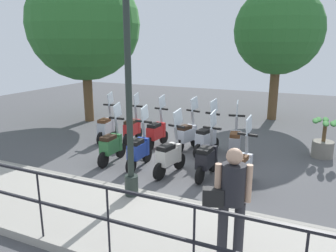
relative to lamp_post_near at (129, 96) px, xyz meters
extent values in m
plane|color=#4C4C4F|center=(2.40, -0.10, -2.10)|extent=(28.00, 28.00, 0.00)
cube|color=#A39E93|center=(-0.80, -0.10, -2.03)|extent=(2.20, 20.00, 0.15)
cube|color=gray|center=(0.25, -0.10, -2.03)|extent=(0.10, 20.00, 0.15)
cube|color=black|center=(-1.80, -0.10, -0.90)|extent=(0.04, 16.00, 0.04)
cube|color=black|center=(-1.80, -0.10, -1.37)|extent=(0.04, 16.00, 0.04)
cylinder|color=black|center=(-1.80, -1.95, -1.43)|extent=(0.03, 0.03, 1.05)
cylinder|color=black|center=(-1.80, -0.72, -1.43)|extent=(0.03, 0.03, 1.05)
cylinder|color=black|center=(-1.80, 0.51, -1.43)|extent=(0.03, 0.03, 1.05)
cylinder|color=#232D28|center=(0.00, 0.00, -1.75)|extent=(0.26, 0.26, 0.40)
cylinder|color=#232D28|center=(0.00, 0.00, 0.19)|extent=(0.12, 0.12, 4.27)
cylinder|color=#28282D|center=(-1.05, -2.33, -1.54)|extent=(0.14, 0.14, 0.82)
cylinder|color=#28282D|center=(-1.12, -2.12, -1.54)|extent=(0.14, 0.14, 0.82)
cylinder|color=#232328|center=(-1.09, -2.23, -0.86)|extent=(0.41, 0.41, 0.55)
sphere|color=tan|center=(-1.09, -2.23, -0.47)|extent=(0.22, 0.22, 0.22)
cylinder|color=tan|center=(-1.02, -2.42, -0.84)|extent=(0.09, 0.09, 0.52)
cylinder|color=tan|center=(-1.15, -2.04, -0.84)|extent=(0.09, 0.09, 0.52)
cube|color=black|center=(-1.22, -2.00, -1.03)|extent=(0.22, 0.31, 0.24)
cylinder|color=brown|center=(5.31, 5.11, -1.03)|extent=(0.36, 0.36, 2.15)
sphere|color=#2D6B2D|center=(5.31, 5.11, 1.63)|extent=(4.21, 4.21, 4.21)
cylinder|color=brown|center=(8.64, -1.54, -0.98)|extent=(0.36, 0.36, 2.24)
sphere|color=#2D6B2D|center=(8.64, -1.54, 1.41)|extent=(3.40, 3.40, 3.40)
cylinder|color=slate|center=(4.43, -3.42, -1.88)|extent=(0.56, 0.56, 0.45)
cylinder|color=brown|center=(4.43, -3.42, -1.40)|extent=(0.10, 0.10, 0.50)
ellipsoid|color=#2D6B2D|center=(4.68, -3.42, -1.10)|extent=(0.56, 0.16, 0.10)
ellipsoid|color=#2D6B2D|center=(4.18, -3.42, -1.10)|extent=(0.56, 0.16, 0.10)
ellipsoid|color=#2D6B2D|center=(4.43, -3.17, -1.10)|extent=(0.56, 0.16, 0.10)
ellipsoid|color=#2D6B2D|center=(4.43, -3.67, -1.10)|extent=(0.56, 0.16, 0.10)
ellipsoid|color=#2D6B2D|center=(4.61, -3.24, -1.10)|extent=(0.56, 0.16, 0.10)
ellipsoid|color=#2D6B2D|center=(4.25, -3.60, -1.10)|extent=(0.56, 0.16, 0.10)
cylinder|color=black|center=(1.95, -1.86, -1.90)|extent=(0.41, 0.13, 0.40)
cylinder|color=black|center=(1.13, -1.77, -1.90)|extent=(0.41, 0.13, 0.40)
cube|color=#B7BCC6|center=(1.46, -1.81, -1.62)|extent=(0.63, 0.35, 0.36)
cube|color=#B7BCC6|center=(1.74, -1.84, -1.60)|extent=(0.15, 0.31, 0.44)
cube|color=#4C2D19|center=(1.39, -1.80, -1.39)|extent=(0.43, 0.30, 0.10)
cylinder|color=gray|center=(1.80, -1.85, -1.25)|extent=(0.19, 0.09, 0.55)
cube|color=black|center=(1.80, -1.85, -0.97)|extent=(0.11, 0.44, 0.05)
cube|color=silver|center=(1.86, -1.85, -0.77)|extent=(0.39, 0.07, 0.42)
cylinder|color=black|center=(2.19, -0.99, -1.90)|extent=(0.40, 0.11, 0.40)
cylinder|color=black|center=(1.36, -0.94, -1.90)|extent=(0.40, 0.11, 0.40)
cube|color=black|center=(1.69, -0.96, -1.62)|extent=(0.62, 0.32, 0.36)
cube|color=black|center=(1.98, -0.98, -1.60)|extent=(0.14, 0.31, 0.44)
cube|color=black|center=(1.62, -0.96, -1.39)|extent=(0.42, 0.29, 0.10)
cylinder|color=gray|center=(2.04, -0.98, -1.25)|extent=(0.19, 0.08, 0.55)
cube|color=black|center=(2.04, -0.98, -0.97)|extent=(0.09, 0.44, 0.05)
cube|color=silver|center=(2.10, -0.99, -0.77)|extent=(0.39, 0.06, 0.42)
cylinder|color=black|center=(2.00, -0.19, -1.90)|extent=(0.41, 0.16, 0.40)
cylinder|color=black|center=(1.19, -0.03, -1.90)|extent=(0.41, 0.16, 0.40)
cube|color=beige|center=(1.51, -0.09, -1.62)|extent=(0.64, 0.39, 0.36)
cube|color=beige|center=(1.79, -0.15, -1.60)|extent=(0.18, 0.32, 0.44)
cube|color=black|center=(1.44, -0.08, -1.39)|extent=(0.44, 0.33, 0.10)
cylinder|color=gray|center=(1.85, -0.16, -1.25)|extent=(0.19, 0.10, 0.55)
cube|color=black|center=(1.85, -0.16, -0.97)|extent=(0.15, 0.44, 0.05)
cube|color=silver|center=(1.91, -0.18, -0.77)|extent=(0.39, 0.11, 0.42)
cylinder|color=black|center=(2.09, 0.77, -1.90)|extent=(0.40, 0.08, 0.40)
cylinder|color=black|center=(1.26, 0.76, -1.90)|extent=(0.40, 0.08, 0.40)
cube|color=navy|center=(1.59, 0.77, -1.62)|extent=(0.60, 0.29, 0.36)
cube|color=navy|center=(1.88, 0.77, -1.60)|extent=(0.12, 0.30, 0.44)
cube|color=black|center=(1.52, 0.77, -1.39)|extent=(0.40, 0.26, 0.10)
cylinder|color=gray|center=(1.94, 0.77, -1.25)|extent=(0.18, 0.07, 0.55)
cube|color=black|center=(1.94, 0.77, -0.97)|extent=(0.06, 0.44, 0.05)
cube|color=silver|center=(2.00, 0.77, -0.77)|extent=(0.39, 0.03, 0.42)
cylinder|color=black|center=(2.12, 1.60, -1.90)|extent=(0.40, 0.09, 0.40)
cylinder|color=black|center=(1.29, 1.59, -1.90)|extent=(0.40, 0.09, 0.40)
cube|color=#2D6B38|center=(1.62, 1.59, -1.62)|extent=(0.60, 0.29, 0.36)
cube|color=#2D6B38|center=(1.91, 1.59, -1.60)|extent=(0.12, 0.30, 0.44)
cube|color=black|center=(1.55, 1.59, -1.39)|extent=(0.40, 0.27, 0.10)
cylinder|color=gray|center=(1.97, 1.59, -1.25)|extent=(0.18, 0.07, 0.55)
cube|color=black|center=(1.97, 1.59, -0.97)|extent=(0.07, 0.44, 0.05)
cube|color=silver|center=(2.03, 1.60, -0.77)|extent=(0.39, 0.04, 0.42)
cylinder|color=black|center=(3.73, -1.18, -1.90)|extent=(0.41, 0.15, 0.40)
cylinder|color=black|center=(2.92, -1.32, -1.90)|extent=(0.41, 0.15, 0.40)
cube|color=gray|center=(3.24, -1.27, -1.62)|extent=(0.64, 0.38, 0.36)
cube|color=gray|center=(3.53, -1.22, -1.60)|extent=(0.17, 0.32, 0.44)
cube|color=#4C2D19|center=(3.17, -1.28, -1.39)|extent=(0.44, 0.32, 0.10)
cylinder|color=gray|center=(3.59, -1.21, -1.25)|extent=(0.19, 0.10, 0.55)
cube|color=black|center=(3.59, -1.21, -0.97)|extent=(0.13, 0.44, 0.05)
cube|color=silver|center=(3.64, -1.20, -0.77)|extent=(0.39, 0.10, 0.42)
cylinder|color=black|center=(3.72, -0.57, -1.90)|extent=(0.41, 0.18, 0.40)
cylinder|color=black|center=(2.91, -0.36, -1.90)|extent=(0.41, 0.18, 0.40)
cube|color=#B7BCC6|center=(3.23, -0.44, -1.62)|extent=(0.65, 0.42, 0.36)
cube|color=#B7BCC6|center=(3.51, -0.51, -1.60)|extent=(0.19, 0.32, 0.44)
cube|color=black|center=(3.16, -0.42, -1.39)|extent=(0.45, 0.35, 0.10)
cylinder|color=gray|center=(3.57, -0.53, -1.25)|extent=(0.19, 0.11, 0.55)
cube|color=black|center=(3.57, -0.53, -0.97)|extent=(0.17, 0.44, 0.05)
cube|color=silver|center=(3.63, -0.54, -0.77)|extent=(0.38, 0.13, 0.42)
cylinder|color=black|center=(3.87, 0.07, -1.90)|extent=(0.41, 0.17, 0.40)
cylinder|color=black|center=(3.06, 0.27, -1.90)|extent=(0.41, 0.17, 0.40)
cube|color=#B7BCC6|center=(3.38, 0.19, -1.62)|extent=(0.65, 0.42, 0.36)
cube|color=#B7BCC6|center=(3.66, 0.12, -1.60)|extent=(0.19, 0.32, 0.44)
cube|color=black|center=(3.31, 0.21, -1.39)|extent=(0.45, 0.35, 0.10)
cylinder|color=gray|center=(3.72, 0.11, -1.25)|extent=(0.19, 0.11, 0.55)
cube|color=black|center=(3.72, 0.11, -0.97)|extent=(0.16, 0.44, 0.05)
cube|color=silver|center=(3.78, 0.09, -0.77)|extent=(0.38, 0.12, 0.42)
cylinder|color=black|center=(3.76, 1.07, -1.90)|extent=(0.41, 0.11, 0.40)
cylinder|color=black|center=(2.93, 1.13, -1.90)|extent=(0.41, 0.11, 0.40)
cube|color=#B21E1E|center=(3.26, 1.11, -1.62)|extent=(0.62, 0.33, 0.36)
cube|color=#B21E1E|center=(3.55, 1.09, -1.60)|extent=(0.14, 0.31, 0.44)
cube|color=black|center=(3.19, 1.11, -1.39)|extent=(0.42, 0.29, 0.10)
cylinder|color=gray|center=(3.61, 1.08, -1.25)|extent=(0.19, 0.08, 0.55)
cube|color=black|center=(3.61, 1.08, -0.97)|extent=(0.09, 0.44, 0.05)
cube|color=silver|center=(3.67, 1.08, -0.77)|extent=(0.39, 0.06, 0.42)
cylinder|color=black|center=(3.82, 2.00, -1.90)|extent=(0.41, 0.11, 0.40)
cylinder|color=black|center=(2.99, 1.94, -1.90)|extent=(0.41, 0.11, 0.40)
cube|color=#B21E1E|center=(3.32, 1.96, -1.62)|extent=(0.62, 0.33, 0.36)
cube|color=#B21E1E|center=(3.61, 1.99, -1.60)|extent=(0.14, 0.31, 0.44)
cube|color=black|center=(3.25, 1.96, -1.39)|extent=(0.42, 0.29, 0.10)
cylinder|color=gray|center=(3.67, 1.99, -1.25)|extent=(0.19, 0.08, 0.55)
cube|color=black|center=(3.67, 1.99, -0.97)|extent=(0.09, 0.44, 0.05)
cube|color=silver|center=(3.73, 2.00, -0.77)|extent=(0.39, 0.06, 0.42)
cylinder|color=black|center=(3.64, 2.86, -1.90)|extent=(0.41, 0.13, 0.40)
cylinder|color=black|center=(2.81, 2.76, -1.90)|extent=(0.41, 0.13, 0.40)
cube|color=#B7BCC6|center=(3.14, 2.80, -1.62)|extent=(0.63, 0.35, 0.36)
cube|color=#B7BCC6|center=(3.43, 2.83, -1.60)|extent=(0.16, 0.31, 0.44)
cube|color=#4C2D19|center=(3.07, 2.79, -1.39)|extent=(0.43, 0.31, 0.10)
cylinder|color=gray|center=(3.49, 2.84, -1.25)|extent=(0.19, 0.09, 0.55)
cube|color=black|center=(3.49, 2.84, -0.97)|extent=(0.11, 0.44, 0.05)
cube|color=silver|center=(3.55, 2.85, -0.77)|extent=(0.39, 0.08, 0.42)
camera|label=1|loc=(-5.08, -3.10, 0.95)|focal=35.00mm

